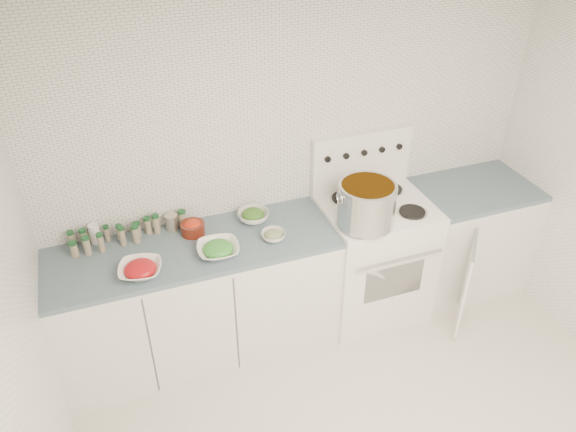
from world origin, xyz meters
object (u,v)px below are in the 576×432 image
object	(u,v)px
bowl_tomato	(140,269)
bowl_snowpea	(218,249)
stove	(372,254)
stock_pot	(366,203)

from	to	relation	value
bowl_tomato	bowl_snowpea	size ratio (longest dim) A/B	1.07
stove	bowl_tomato	xyz separation A→B (m)	(-1.65, -0.15, 0.44)
stove	bowl_tomato	world-z (taller)	stove
stock_pot	bowl_tomato	size ratio (longest dim) A/B	1.31
stove	stock_pot	xyz separation A→B (m)	(-0.19, -0.18, 0.61)
stock_pot	stove	bearing A→B (deg)	44.26
stove	bowl_tomato	distance (m)	1.72
bowl_tomato	bowl_snowpea	xyz separation A→B (m)	(0.48, 0.03, 0.00)
bowl_tomato	stock_pot	bearing A→B (deg)	-1.19
stove	bowl_snowpea	bearing A→B (deg)	-174.04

